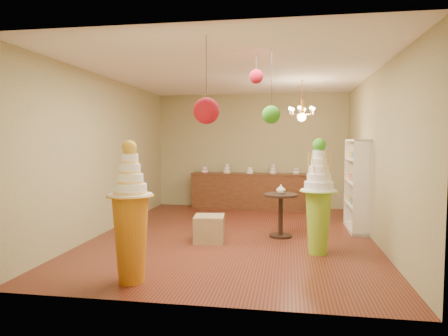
# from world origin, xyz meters

# --- Properties ---
(floor) EXTENTS (6.50, 6.50, 0.00)m
(floor) POSITION_xyz_m (0.00, 0.00, 0.00)
(floor) COLOR #592418
(floor) RESTS_ON ground
(ceiling) EXTENTS (6.50, 6.50, 0.00)m
(ceiling) POSITION_xyz_m (0.00, 0.00, 3.00)
(ceiling) COLOR white
(ceiling) RESTS_ON ground
(wall_back) EXTENTS (5.00, 0.04, 3.00)m
(wall_back) POSITION_xyz_m (0.00, 3.25, 1.50)
(wall_back) COLOR tan
(wall_back) RESTS_ON ground
(wall_front) EXTENTS (5.00, 0.04, 3.00)m
(wall_front) POSITION_xyz_m (0.00, -3.25, 1.50)
(wall_front) COLOR tan
(wall_front) RESTS_ON ground
(wall_left) EXTENTS (0.04, 6.50, 3.00)m
(wall_left) POSITION_xyz_m (-2.50, 0.00, 1.50)
(wall_left) COLOR tan
(wall_left) RESTS_ON ground
(wall_right) EXTENTS (0.04, 6.50, 3.00)m
(wall_right) POSITION_xyz_m (2.50, 0.00, 1.50)
(wall_right) COLOR tan
(wall_right) RESTS_ON ground
(pedestal_green) EXTENTS (0.68, 0.68, 1.81)m
(pedestal_green) POSITION_xyz_m (1.46, -1.02, 0.75)
(pedestal_green) COLOR #90C72C
(pedestal_green) RESTS_ON floor
(pedestal_orange) EXTENTS (0.68, 0.68, 1.78)m
(pedestal_orange) POSITION_xyz_m (-0.94, -2.68, 0.71)
(pedestal_orange) COLOR #C67617
(pedestal_orange) RESTS_ON floor
(burlap_riser) EXTENTS (0.56, 0.56, 0.47)m
(burlap_riser) POSITION_xyz_m (-0.36, -0.57, 0.23)
(burlap_riser) COLOR #967E52
(burlap_riser) RESTS_ON floor
(sideboard) EXTENTS (3.04, 0.54, 1.16)m
(sideboard) POSITION_xyz_m (0.00, 2.97, 0.48)
(sideboard) COLOR #57301B
(sideboard) RESTS_ON floor
(shelving_unit) EXTENTS (0.33, 1.20, 1.80)m
(shelving_unit) POSITION_xyz_m (2.34, 0.80, 0.90)
(shelving_unit) COLOR silver
(shelving_unit) RESTS_ON floor
(round_table) EXTENTS (0.63, 0.63, 0.80)m
(round_table) POSITION_xyz_m (0.86, 0.00, 0.52)
(round_table) COLOR black
(round_table) RESTS_ON floor
(vase) EXTENTS (0.22, 0.22, 0.17)m
(vase) POSITION_xyz_m (0.86, 0.00, 0.89)
(vase) COLOR silver
(vase) RESTS_ON round_table
(pom_red_left) EXTENTS (0.31, 0.31, 1.03)m
(pom_red_left) POSITION_xyz_m (0.04, -2.72, 2.13)
(pom_red_left) COLOR #423C30
(pom_red_left) RESTS_ON ceiling
(pom_green_mid) EXTENTS (0.24, 0.24, 1.00)m
(pom_green_mid) POSITION_xyz_m (0.76, -1.98, 2.12)
(pom_green_mid) COLOR #423C30
(pom_green_mid) RESTS_ON ceiling
(pom_red_right) EXTENTS (0.20, 0.20, 0.42)m
(pom_red_right) POSITION_xyz_m (0.53, -1.66, 2.68)
(pom_red_right) COLOR #423C30
(pom_red_right) RESTS_ON ceiling
(chandelier) EXTENTS (0.71, 0.71, 0.85)m
(chandelier) POSITION_xyz_m (1.25, 0.91, 2.30)
(chandelier) COLOR #E0974F
(chandelier) RESTS_ON ceiling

